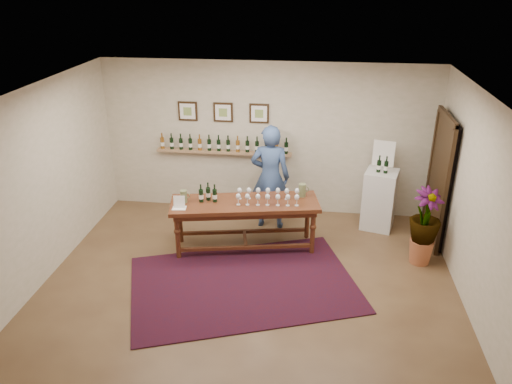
# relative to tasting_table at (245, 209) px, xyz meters

# --- Properties ---
(ground) EXTENTS (6.00, 6.00, 0.00)m
(ground) POSITION_rel_tasting_table_xyz_m (0.21, -0.99, -0.71)
(ground) COLOR brown
(ground) RESTS_ON ground
(room_shell) EXTENTS (6.00, 6.00, 6.00)m
(room_shell) POSITION_rel_tasting_table_xyz_m (2.32, 0.87, 0.41)
(room_shell) COLOR beige
(room_shell) RESTS_ON ground
(rug) EXTENTS (3.74, 3.09, 0.02)m
(rug) POSITION_rel_tasting_table_xyz_m (0.13, -1.06, -0.70)
(rug) COLOR #4B0D10
(rug) RESTS_ON ground
(tasting_table) EXTENTS (2.45, 1.18, 0.83)m
(tasting_table) POSITION_rel_tasting_table_xyz_m (0.00, 0.00, 0.00)
(tasting_table) COLOR #3F1B0F
(tasting_table) RESTS_ON ground
(table_glasses) EXTENTS (1.46, 0.47, 0.20)m
(table_glasses) POSITION_rel_tasting_table_xyz_m (0.37, 0.03, 0.22)
(table_glasses) COLOR silver
(table_glasses) RESTS_ON tasting_table
(table_bottles) EXTENTS (0.27, 0.18, 0.27)m
(table_bottles) POSITION_rel_tasting_table_xyz_m (-0.58, -0.03, 0.26)
(table_bottles) COLOR black
(table_bottles) RESTS_ON tasting_table
(pitcher_left) EXTENTS (0.13, 0.13, 0.20)m
(pitcher_left) POSITION_rel_tasting_table_xyz_m (-0.95, -0.13, 0.23)
(pitcher_left) COLOR #636B43
(pitcher_left) RESTS_ON tasting_table
(pitcher_right) EXTENTS (0.16, 0.16, 0.22)m
(pitcher_right) POSITION_rel_tasting_table_xyz_m (0.90, 0.32, 0.23)
(pitcher_right) COLOR #636B43
(pitcher_right) RESTS_ON tasting_table
(menu_card) EXTENTS (0.23, 0.18, 0.19)m
(menu_card) POSITION_rel_tasting_table_xyz_m (-0.97, -0.34, 0.22)
(menu_card) COLOR white
(menu_card) RESTS_ON tasting_table
(display_pedestal) EXTENTS (0.65, 0.65, 1.06)m
(display_pedestal) POSITION_rel_tasting_table_xyz_m (2.24, 1.02, -0.18)
(display_pedestal) COLOR silver
(display_pedestal) RESTS_ON ground
(pedestal_bottles) EXTENTS (0.34, 0.17, 0.33)m
(pedestal_bottles) POSITION_rel_tasting_table_xyz_m (2.22, 0.98, 0.51)
(pedestal_bottles) COLOR black
(pedestal_bottles) RESTS_ON display_pedestal
(info_sign) EXTENTS (0.36, 0.11, 0.51)m
(info_sign) POSITION_rel_tasting_table_xyz_m (2.25, 1.22, 0.60)
(info_sign) COLOR white
(info_sign) RESTS_ON display_pedestal
(potted_plant) EXTENTS (0.77, 0.77, 1.07)m
(potted_plant) POSITION_rel_tasting_table_xyz_m (2.79, -0.12, -0.08)
(potted_plant) COLOR #A55937
(potted_plant) RESTS_ON ground
(person) EXTENTS (0.69, 0.46, 1.87)m
(person) POSITION_rel_tasting_table_xyz_m (0.33, 0.83, 0.22)
(person) COLOR #324A77
(person) RESTS_ON ground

